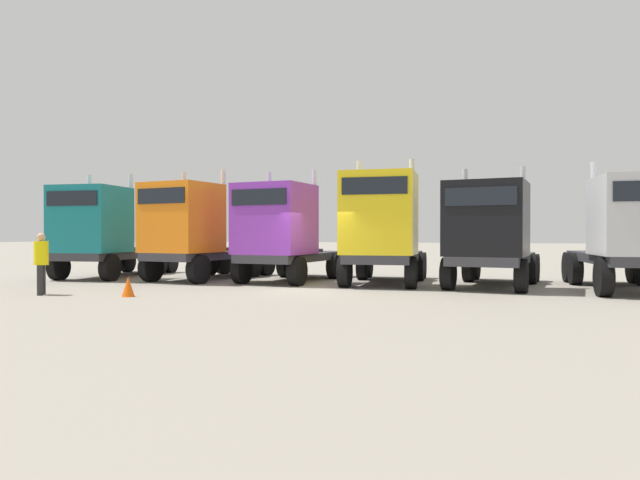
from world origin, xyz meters
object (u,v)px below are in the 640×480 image
(semi_truck_yellow, at_px, (382,228))
(visitor_in_hivis, at_px, (41,259))
(semi_truck_teal, at_px, (101,232))
(semi_truck_black, at_px, (490,233))
(semi_truck_purple, at_px, (282,232))
(traffic_cone_near, at_px, (128,287))
(semi_truck_orange, at_px, (193,231))
(semi_truck_silver, at_px, (633,232))

(semi_truck_yellow, xyz_separation_m, visitor_in_hivis, (-8.77, -6.22, -0.95))
(semi_truck_teal, bearing_deg, visitor_in_hivis, 18.07)
(semi_truck_teal, bearing_deg, semi_truck_black, 86.13)
(semi_truck_teal, bearing_deg, semi_truck_purple, 87.99)
(semi_truck_purple, distance_m, visitor_in_hivis, 8.05)
(visitor_in_hivis, height_order, traffic_cone_near, visitor_in_hivis)
(semi_truck_orange, height_order, semi_truck_silver, semi_truck_orange)
(semi_truck_silver, height_order, visitor_in_hivis, semi_truck_silver)
(semi_truck_orange, height_order, traffic_cone_near, semi_truck_orange)
(semi_truck_purple, height_order, traffic_cone_near, semi_truck_purple)
(semi_truck_black, distance_m, semi_truck_silver, 4.15)
(semi_truck_teal, distance_m, semi_truck_black, 14.92)
(semi_truck_purple, distance_m, semi_truck_yellow, 3.72)
(semi_truck_teal, bearing_deg, traffic_cone_near, 38.99)
(semi_truck_orange, height_order, visitor_in_hivis, semi_truck_orange)
(traffic_cone_near, bearing_deg, semi_truck_orange, 102.51)
(semi_truck_teal, relative_size, semi_truck_black, 1.04)
(semi_truck_silver, relative_size, visitor_in_hivis, 3.60)
(semi_truck_black, bearing_deg, semi_truck_orange, -81.45)
(semi_truck_black, xyz_separation_m, semi_truck_silver, (4.15, -0.18, 0.02))
(semi_truck_teal, height_order, semi_truck_orange, semi_truck_orange)
(semi_truck_yellow, height_order, semi_truck_black, semi_truck_yellow)
(semi_truck_orange, xyz_separation_m, visitor_in_hivis, (-1.49, -5.87, -0.84))
(semi_truck_orange, relative_size, traffic_cone_near, 10.67)
(semi_truck_purple, height_order, semi_truck_silver, semi_truck_purple)
(semi_truck_purple, relative_size, semi_truck_silver, 0.92)
(semi_truck_teal, xyz_separation_m, semi_truck_orange, (4.05, 0.25, 0.02))
(traffic_cone_near, bearing_deg, semi_truck_black, 31.23)
(semi_truck_black, distance_m, traffic_cone_near, 11.38)
(semi_truck_silver, bearing_deg, visitor_in_hivis, -75.12)
(semi_truck_teal, xyz_separation_m, semi_truck_black, (14.90, 0.67, -0.06))
(semi_truck_teal, distance_m, semi_truck_purple, 7.64)
(semi_truck_purple, bearing_deg, visitor_in_hivis, -34.36)
(semi_truck_teal, distance_m, visitor_in_hivis, 6.23)
(semi_truck_purple, bearing_deg, semi_truck_orange, -79.74)
(semi_truck_orange, relative_size, semi_truck_purple, 1.03)
(semi_truck_orange, distance_m, visitor_in_hivis, 6.11)
(traffic_cone_near, bearing_deg, semi_truck_purple, 67.81)
(semi_truck_teal, height_order, semi_truck_purple, semi_truck_teal)
(semi_truck_orange, xyz_separation_m, traffic_cone_near, (1.20, -5.43, -1.61))
(visitor_in_hivis, bearing_deg, semi_truck_purple, 22.26)
(semi_truck_teal, xyz_separation_m, traffic_cone_near, (5.26, -5.18, -1.59))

